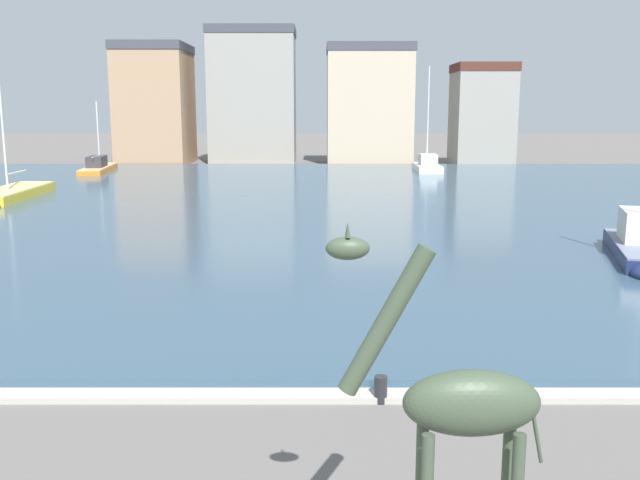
% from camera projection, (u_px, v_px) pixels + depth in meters
% --- Properties ---
extents(harbor_water, '(86.88, 52.63, 0.28)m').
position_uv_depth(harbor_water, '(291.00, 202.00, 38.99)').
color(harbor_water, '#334C60').
rests_on(harbor_water, ground).
extents(quay_edge_coping, '(86.88, 0.50, 0.12)m').
position_uv_depth(quay_edge_coping, '(235.00, 396.00, 12.90)').
color(quay_edge_coping, '#ADA89E').
rests_on(quay_edge_coping, ground).
extents(giraffe_statue, '(2.38, 0.57, 4.15)m').
position_uv_depth(giraffe_statue, '(458.00, 410.00, 7.47)').
color(giraffe_statue, '#3D4C38').
rests_on(giraffe_statue, ground).
extents(sailboat_white, '(2.04, 6.34, 8.68)m').
position_uv_depth(sailboat_white, '(425.00, 167.00, 57.37)').
color(sailboat_white, white).
rests_on(sailboat_white, ground).
extents(sailboat_yellow, '(2.51, 9.25, 7.31)m').
position_uv_depth(sailboat_yellow, '(5.00, 197.00, 39.10)').
color(sailboat_yellow, gold).
rests_on(sailboat_yellow, ground).
extents(sailboat_orange, '(2.82, 9.69, 5.89)m').
position_uv_depth(sailboat_orange, '(98.00, 168.00, 57.37)').
color(sailboat_orange, orange).
rests_on(sailboat_orange, ground).
extents(mooring_bollard, '(0.24, 0.24, 0.50)m').
position_uv_depth(mooring_bollard, '(379.00, 389.00, 12.72)').
color(mooring_bollard, '#232326').
rests_on(mooring_bollard, ground).
extents(townhouse_wide_warehouse, '(6.67, 8.06, 11.45)m').
position_uv_depth(townhouse_wide_warehouse, '(153.00, 104.00, 67.76)').
color(townhouse_wide_warehouse, tan).
rests_on(townhouse_wide_warehouse, ground).
extents(townhouse_narrow_midrow, '(8.47, 6.35, 13.10)m').
position_uv_depth(townhouse_narrow_midrow, '(251.00, 96.00, 68.85)').
color(townhouse_narrow_midrow, gray).
rests_on(townhouse_narrow_midrow, ground).
extents(townhouse_tall_gabled, '(8.22, 6.75, 11.37)m').
position_uv_depth(townhouse_tall_gabled, '(367.00, 105.00, 67.67)').
color(townhouse_tall_gabled, '#C6B293').
rests_on(townhouse_tall_gabled, ground).
extents(townhouse_corner_house, '(5.53, 5.62, 9.49)m').
position_uv_depth(townhouse_corner_house, '(480.00, 115.00, 66.25)').
color(townhouse_corner_house, gray).
rests_on(townhouse_corner_house, ground).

